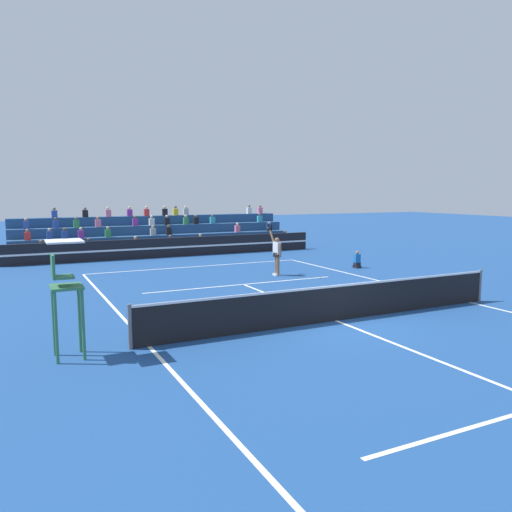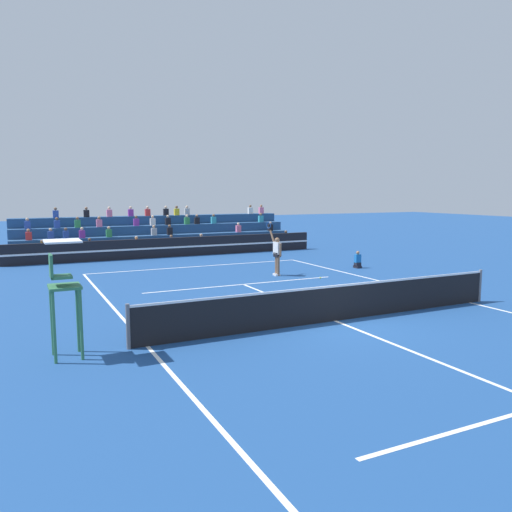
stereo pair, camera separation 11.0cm
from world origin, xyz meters
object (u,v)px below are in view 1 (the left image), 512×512
(ball_kid_courtside, at_px, (357,261))
(tennis_ball, at_px, (320,278))
(tennis_player, at_px, (277,254))
(umpire_chair, at_px, (64,283))

(ball_kid_courtside, xyz_separation_m, tennis_ball, (-3.35, -1.77, -0.30))
(tennis_player, distance_m, tennis_ball, 2.24)
(umpire_chair, bearing_deg, ball_kid_courtside, 29.21)
(ball_kid_courtside, distance_m, tennis_ball, 3.80)
(ball_kid_courtside, bearing_deg, tennis_player, -177.40)
(umpire_chair, height_order, ball_kid_courtside, umpire_chair)
(ball_kid_courtside, bearing_deg, umpire_chair, -150.79)
(umpire_chair, bearing_deg, tennis_ball, 29.61)
(umpire_chair, height_order, tennis_ball, umpire_chair)
(ball_kid_courtside, relative_size, tennis_player, 0.35)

